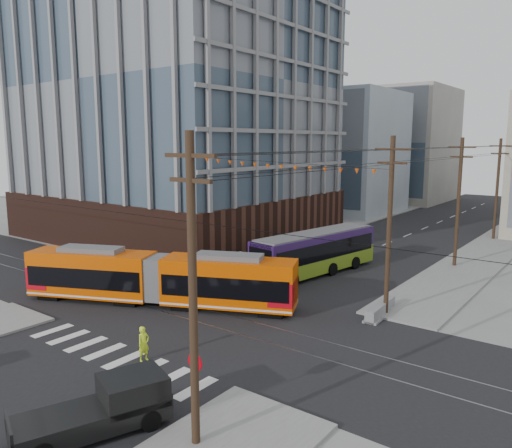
{
  "coord_description": "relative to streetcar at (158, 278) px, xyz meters",
  "views": [
    {
      "loc": [
        19.89,
        -17.64,
        10.64
      ],
      "look_at": [
        0.17,
        8.64,
        5.21
      ],
      "focal_mm": 35.0,
      "sensor_mm": 36.0,
      "label": 1
    }
  ],
  "objects": [
    {
      "name": "ground",
      "position": [
        4.32,
        -3.92,
        -1.75
      ],
      "size": [
        160.0,
        160.0,
        0.0
      ],
      "primitive_type": "plane",
      "color": "slate"
    },
    {
      "name": "office_building",
      "position": [
        -17.68,
        19.08,
        12.55
      ],
      "size": [
        30.0,
        25.0,
        28.6
      ],
      "primitive_type": "cube",
      "color": "#381E16",
      "rests_on": "ground"
    },
    {
      "name": "bg_bldg_nw_near",
      "position": [
        -12.68,
        48.08,
        7.25
      ],
      "size": [
        18.0,
        16.0,
        18.0
      ],
      "primitive_type": "cube",
      "color": "#8C99A5",
      "rests_on": "ground"
    },
    {
      "name": "bg_bldg_nw_far",
      "position": [
        -9.68,
        68.08,
        8.25
      ],
      "size": [
        16.0,
        18.0,
        20.0
      ],
      "primitive_type": "cube",
      "color": "gray",
      "rests_on": "ground"
    },
    {
      "name": "utility_pole_near",
      "position": [
        12.82,
        -9.92,
        3.75
      ],
      "size": [
        0.3,
        0.3,
        11.0
      ],
      "primitive_type": "cylinder",
      "color": "black",
      "rests_on": "ground"
    },
    {
      "name": "streetcar",
      "position": [
        0.0,
        0.0,
        0.0
      ],
      "size": [
        17.67,
        9.71,
        3.51
      ],
      "primitive_type": null,
      "rotation": [
        0.0,
        0.0,
        0.42
      ],
      "color": "#D14900",
      "rests_on": "ground"
    },
    {
      "name": "city_bus",
      "position": [
        4.36,
        12.96,
        0.02
      ],
      "size": [
        4.74,
        12.8,
        3.55
      ],
      "primitive_type": null,
      "rotation": [
        0.0,
        0.0,
        -0.17
      ],
      "color": "#2B1349",
      "rests_on": "ground"
    },
    {
      "name": "pickup_truck",
      "position": [
        9.28,
        -11.68,
        -0.81
      ],
      "size": [
        3.87,
        5.9,
        1.89
      ],
      "primitive_type": null,
      "rotation": [
        0.0,
        0.0,
        -0.37
      ],
      "color": "black",
      "rests_on": "ground"
    },
    {
      "name": "parked_car_silver",
      "position": [
        -0.83,
        9.55,
        -1.01
      ],
      "size": [
        2.98,
        4.76,
        1.48
      ],
      "primitive_type": "imported",
      "rotation": [
        0.0,
        0.0,
        3.48
      ],
      "color": "#B0B4BB",
      "rests_on": "ground"
    },
    {
      "name": "parked_car_white",
      "position": [
        -0.84,
        13.17,
        -1.08
      ],
      "size": [
        2.99,
        4.97,
        1.35
      ],
      "primitive_type": "imported",
      "rotation": [
        0.0,
        0.0,
        2.89
      ],
      "color": "silver",
      "rests_on": "ground"
    },
    {
      "name": "parked_car_grey",
      "position": [
        -0.68,
        19.88,
        -1.12
      ],
      "size": [
        3.24,
        4.94,
        1.26
      ],
      "primitive_type": "imported",
      "rotation": [
        0.0,
        0.0,
        3.41
      ],
      "color": "#484D54",
      "rests_on": "ground"
    },
    {
      "name": "pedestrian",
      "position": [
        5.96,
        -6.4,
        -0.87
      ],
      "size": [
        0.45,
        0.66,
        1.76
      ],
      "primitive_type": "imported",
      "rotation": [
        0.0,
        0.0,
        1.52
      ],
      "color": "#D2F825",
      "rests_on": "ground"
    },
    {
      "name": "stop_sign",
      "position": [
        11.55,
        -8.58,
        -0.5
      ],
      "size": [
        0.79,
        0.79,
        2.5
      ],
      "primitive_type": null,
      "rotation": [
        0.0,
        0.0,
        -0.03
      ],
      "color": "#C9000D",
      "rests_on": "ground"
    },
    {
      "name": "jersey_barrier",
      "position": [
        12.62,
        6.73,
        -1.37
      ],
      "size": [
        1.11,
        3.9,
        0.77
      ],
      "primitive_type": "cube",
      "rotation": [
        0.0,
        0.0,
        0.06
      ],
      "color": "gray",
      "rests_on": "ground"
    }
  ]
}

